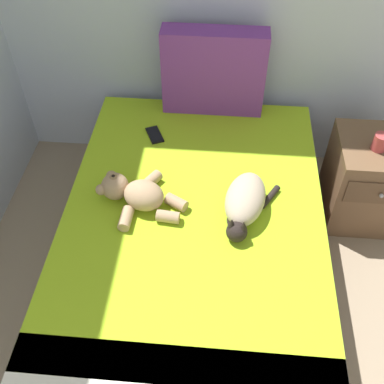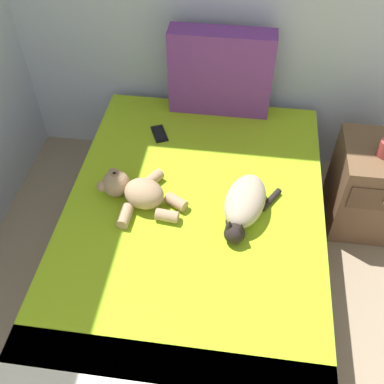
# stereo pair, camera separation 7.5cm
# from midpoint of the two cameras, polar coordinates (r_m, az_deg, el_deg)

# --- Properties ---
(bed) EXTENTS (1.34, 1.96, 0.50)m
(bed) POSITION_cam_midpoint_polar(r_m,az_deg,el_deg) (2.44, -0.75, -6.85)
(bed) COLOR brown
(bed) RESTS_ON ground_plane
(patterned_cushion) EXTENTS (0.60, 0.14, 0.51)m
(patterned_cushion) POSITION_cam_midpoint_polar(r_m,az_deg,el_deg) (2.74, 1.90, 14.75)
(patterned_cushion) COLOR #72338C
(patterned_cushion) RESTS_ON bed
(cat) EXTENTS (0.31, 0.42, 0.15)m
(cat) POSITION_cam_midpoint_polar(r_m,az_deg,el_deg) (2.21, 5.62, -1.30)
(cat) COLOR tan
(cat) RESTS_ON bed
(teddy_bear) EXTENTS (0.46, 0.39, 0.15)m
(teddy_bear) POSITION_cam_midpoint_polar(r_m,az_deg,el_deg) (2.27, -8.00, -0.20)
(teddy_bear) COLOR tan
(teddy_bear) RESTS_ON bed
(cell_phone) EXTENTS (0.13, 0.16, 0.01)m
(cell_phone) POSITION_cam_midpoint_polar(r_m,az_deg,el_deg) (2.68, -5.49, 7.11)
(cell_phone) COLOR black
(cell_phone) RESTS_ON bed
(nightstand) EXTENTS (0.44, 0.47, 0.56)m
(nightstand) POSITION_cam_midpoint_polar(r_m,az_deg,el_deg) (2.89, 20.35, 1.37)
(nightstand) COLOR brown
(nightstand) RESTS_ON ground_plane
(mug) EXTENTS (0.12, 0.08, 0.09)m
(mug) POSITION_cam_midpoint_polar(r_m,az_deg,el_deg) (2.65, 21.76, 5.79)
(mug) COLOR #B23F3F
(mug) RESTS_ON nightstand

